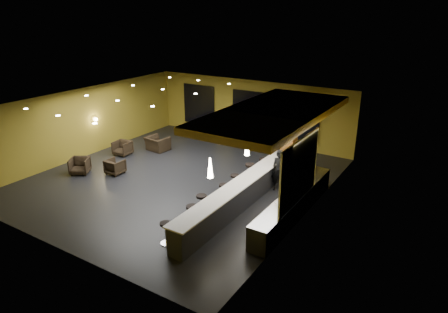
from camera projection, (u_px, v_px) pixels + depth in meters
The scene contains 36 objects.
floor at pixel (181, 179), 18.05m from camera, with size 12.00×13.00×0.10m, color black.
ceiling at pixel (177, 101), 16.78m from camera, with size 12.00×13.00×0.10m, color black.
wall_back at pixel (251, 111), 22.62m from camera, with size 12.00×0.10×3.50m, color olive.
wall_front at pixel (47, 199), 12.21m from camera, with size 12.00×0.10×3.50m, color olive.
wall_left at pixel (86, 122), 20.41m from camera, with size 0.10×13.00×3.50m, color olive.
wall_right at pixel (312, 170), 14.42m from camera, with size 0.10×13.00×3.50m, color olive.
wood_soffit at pixel (274, 113), 15.66m from camera, with size 3.60×8.00×0.28m, color #A88031.
window_left at pixel (199, 105), 24.28m from camera, with size 2.20×0.06×2.40m, color black.
window_center at pixel (250, 112), 22.55m from camera, with size 2.20×0.06×2.40m, color black.
window_right at pixel (299, 119), 21.06m from camera, with size 2.20×0.06×2.40m, color black.
tile_backsplash at pixel (299, 172), 13.58m from camera, with size 0.06×3.20×2.40m, color white.
bar_counter at pixel (240, 196), 15.25m from camera, with size 0.60×8.00×1.00m, color black.
bar_top at pixel (240, 183), 15.07m from camera, with size 0.78×8.10×0.05m, color white.
prep_counter at pixel (294, 205), 14.68m from camera, with size 0.70×6.00×0.86m, color black.
prep_top at pixel (294, 194), 14.52m from camera, with size 0.72×6.00×0.03m, color silver.
wall_shelf_lower at pixel (292, 184), 13.63m from camera, with size 0.30×1.50×0.03m, color silver.
wall_shelf_upper at pixel (293, 172), 13.47m from camera, with size 0.30×1.50×0.03m, color silver.
column at pixel (290, 134), 18.47m from camera, with size 0.60×0.60×3.50m, color brown.
wall_sconce at pixel (95, 119), 20.71m from camera, with size 0.22×0.22×0.22m, color #FFE5B2.
pendant_0 at pixel (210, 168), 13.01m from camera, with size 0.20×0.20×0.70m, color white.
pendant_1 at pixel (247, 146), 15.00m from camera, with size 0.20×0.20×0.70m, color white.
pendant_2 at pixel (275, 130), 16.98m from camera, with size 0.20×0.20×0.70m, color white.
staff_a at pixel (279, 171), 16.57m from camera, with size 0.65×0.43×1.78m, color black.
staff_b at pixel (304, 167), 17.24m from camera, with size 0.76×0.59×1.56m, color black.
staff_c at pixel (306, 168), 16.92m from camera, with size 0.83×0.54×1.70m, color black.
armchair_a at pixel (80, 166), 18.46m from camera, with size 0.81×0.84×0.76m, color black.
armchair_b at pixel (115, 166), 18.46m from camera, with size 0.74×0.76×0.70m, color black.
armchair_c at pixel (122, 148), 20.79m from camera, with size 0.80×0.82×0.75m, color black.
armchair_d at pixel (157, 144), 21.47m from camera, with size 1.16×1.01×0.75m, color black.
bar_stool_0 at pixel (166, 230), 12.90m from camera, with size 0.39×0.39×0.77m.
bar_stool_1 at pixel (192, 214), 13.84m from camera, with size 0.43×0.43×0.84m.
bar_stool_2 at pixel (202, 202), 14.70m from camera, with size 0.41×0.41×0.80m.
bar_stool_3 at pixel (224, 191), 15.69m from camera, with size 0.38×0.38×0.76m.
bar_stool_4 at pixel (235, 181), 16.59m from camera, with size 0.38×0.38×0.76m.
bar_stool_5 at pixel (250, 171), 17.45m from camera, with size 0.44×0.44×0.86m.
bar_stool_6 at pixel (263, 164), 18.37m from camera, with size 0.38×0.38×0.75m.
Camera 1 is at (10.42, -12.99, 7.26)m, focal length 32.00 mm.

